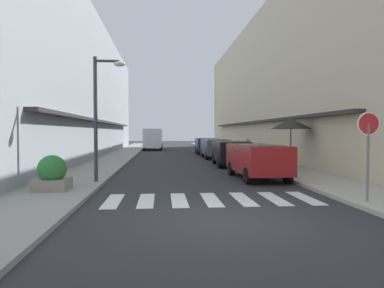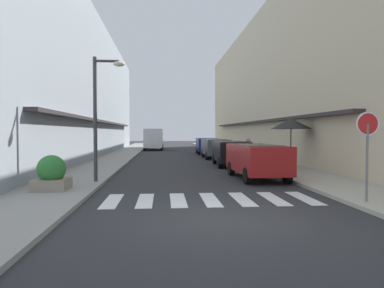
{
  "view_description": "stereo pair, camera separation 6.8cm",
  "coord_description": "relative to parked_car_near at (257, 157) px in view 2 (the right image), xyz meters",
  "views": [
    {
      "loc": [
        -1.44,
        -7.92,
        1.99
      ],
      "look_at": [
        0.12,
        10.51,
        1.38
      ],
      "focal_mm": 33.2,
      "sensor_mm": 36.0,
      "label": 1
    },
    {
      "loc": [
        -1.38,
        -7.92,
        1.99
      ],
      "look_at": [
        0.12,
        10.51,
        1.38
      ],
      "focal_mm": 33.2,
      "sensor_mm": 36.0,
      "label": 2
    }
  ],
  "objects": [
    {
      "name": "delivery_van",
      "position": [
        -5.01,
        25.52,
        0.48
      ],
      "size": [
        2.12,
        5.45,
        2.37
      ],
      "color": "silver",
      "rests_on": "ground_plane"
    },
    {
      "name": "building_row_left",
      "position": [
        -11.31,
        14.17,
        4.53
      ],
      "size": [
        5.5,
        45.86,
        10.92
      ],
      "color": "#939EA8",
      "rests_on": "ground_plane"
    },
    {
      "name": "planter_corner",
      "position": [
        -7.58,
        -2.88,
        -0.3
      ],
      "size": [
        1.07,
        1.07,
        1.13
      ],
      "color": "gray",
      "rests_on": "sidewalk_left"
    },
    {
      "name": "parked_car_far",
      "position": [
        -0.0,
        11.92,
        0.0
      ],
      "size": [
        1.82,
        4.27,
        1.47
      ],
      "color": "#4C5156",
      "rests_on": "ground_plane"
    },
    {
      "name": "sidewalk_left",
      "position": [
        -7.51,
        12.73,
        -0.86
      ],
      "size": [
        2.61,
        68.23,
        0.12
      ],
      "primitive_type": "cube",
      "color": "gray",
      "rests_on": "ground_plane"
    },
    {
      "name": "pedestrian_walking_near",
      "position": [
        1.61,
        8.22,
        -0.0
      ],
      "size": [
        0.34,
        0.34,
        1.54
      ],
      "rotation": [
        0.0,
        0.0,
        3.67
      ],
      "color": "#282B33",
      "rests_on": "sidewalk_right"
    },
    {
      "name": "parked_car_distant",
      "position": [
        0.0,
        17.48,
        -0.0
      ],
      "size": [
        1.91,
        4.15,
        1.47
      ],
      "color": "navy",
      "rests_on": "ground_plane"
    },
    {
      "name": "building_row_right",
      "position": [
        6.15,
        14.17,
        4.93
      ],
      "size": [
        5.5,
        45.86,
        11.7
      ],
      "color": "beige",
      "rests_on": "ground_plane"
    },
    {
      "name": "crosswalk",
      "position": [
        -2.58,
        -4.38,
        -0.92
      ],
      "size": [
        6.15,
        2.2,
        0.01
      ],
      "color": "silver",
      "rests_on": "ground_plane"
    },
    {
      "name": "parked_car_near",
      "position": [
        0.0,
        0.0,
        0.0
      ],
      "size": [
        1.92,
        4.29,
        1.47
      ],
      "color": "maroon",
      "rests_on": "ground_plane"
    },
    {
      "name": "cafe_umbrella",
      "position": [
        2.62,
        3.15,
        1.5
      ],
      "size": [
        2.1,
        2.1,
        2.59
      ],
      "color": "#262626",
      "rests_on": "sidewalk_right"
    },
    {
      "name": "sidewalk_right",
      "position": [
        2.35,
        12.73,
        -0.86
      ],
      "size": [
        2.61,
        68.23,
        0.12
      ],
      "primitive_type": "cube",
      "color": "#ADA899",
      "rests_on": "ground_plane"
    },
    {
      "name": "round_street_sign",
      "position": [
        1.5,
        -5.61,
        1.05
      ],
      "size": [
        0.65,
        0.07,
        2.42
      ],
      "color": "slate",
      "rests_on": "sidewalk_right"
    },
    {
      "name": "parked_car_mid",
      "position": [
        0.0,
        5.87,
        -0.0
      ],
      "size": [
        1.92,
        4.15,
        1.47
      ],
      "color": "black",
      "rests_on": "ground_plane"
    },
    {
      "name": "ground_plane",
      "position": [
        -2.58,
        12.73,
        -0.92
      ],
      "size": [
        107.22,
        107.22,
        0.0
      ],
      "primitive_type": "plane",
      "color": "#2B2B2D"
    },
    {
      "name": "street_lamp",
      "position": [
        -6.31,
        -1.0,
        2.12
      ],
      "size": [
        1.19,
        0.28,
        4.71
      ],
      "color": "#38383D",
      "rests_on": "sidewalk_left"
    }
  ]
}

